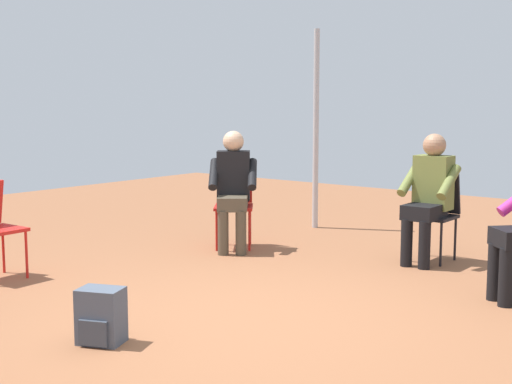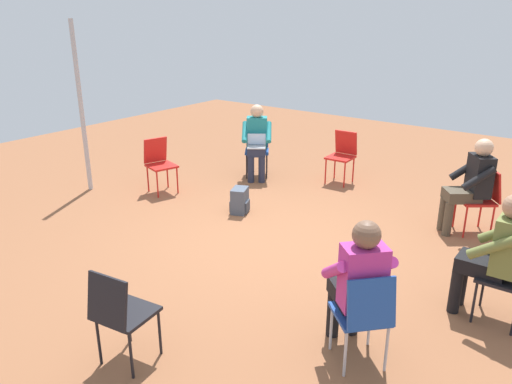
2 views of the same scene
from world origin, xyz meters
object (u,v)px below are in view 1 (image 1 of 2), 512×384
Objects in this scene: person_in_black at (233,184)px; backpack_near_laptop_user at (101,319)px; chair_west at (436,210)px; chair_southwest at (234,201)px; person_in_olive at (429,191)px.

person_in_black reaches higher than backpack_near_laptop_user.
person_in_black is (0.87, -1.85, 0.20)m from chair_west.
person_in_olive is at bearing 158.58° from chair_southwest.
chair_southwest is at bearing 15.53° from person_in_olive.
chair_west reaches higher than backpack_near_laptop_user.
person_in_black reaches higher than chair_southwest.
person_in_black is at bearing 90.00° from chair_southwest.
person_in_olive is (-0.57, 1.96, 0.20)m from chair_southwest.
chair_southwest is 0.69× the size of person_in_olive.
person_in_olive is at bearing 163.07° from person_in_black.
person_in_olive reaches higher than backpack_near_laptop_user.
chair_southwest is at bearing -155.36° from backpack_near_laptop_user.
chair_southwest is 0.26m from person_in_black.
person_in_olive is at bearing 90.00° from chair_west.
person_in_black reaches higher than chair_west.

